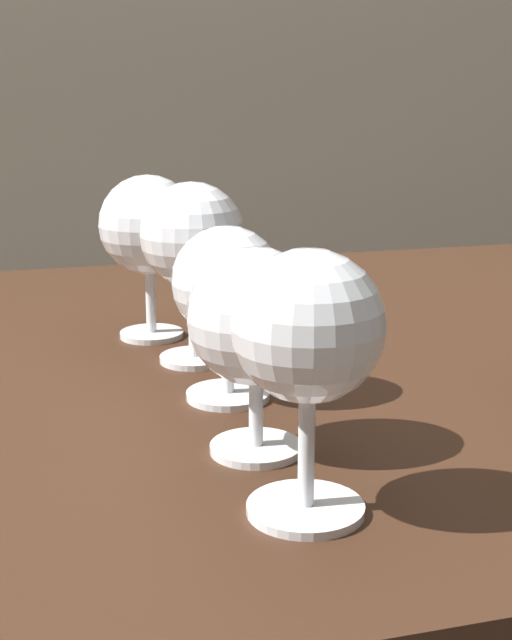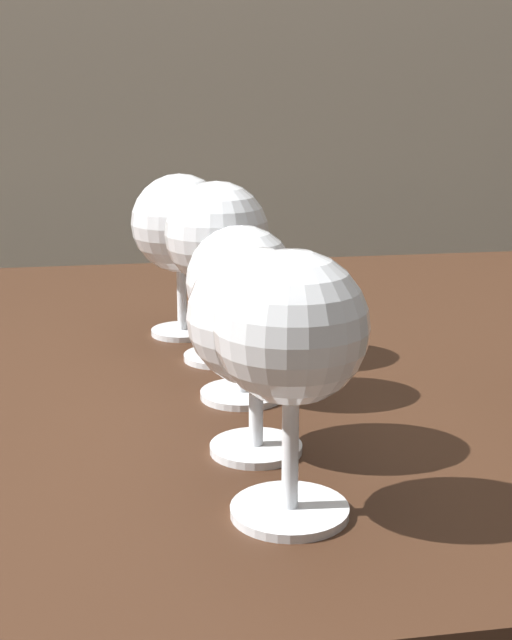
# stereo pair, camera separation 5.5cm
# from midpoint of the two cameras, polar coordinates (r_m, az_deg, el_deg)

# --- Properties ---
(dining_table) EXTENTS (1.43, 0.82, 0.74)m
(dining_table) POSITION_cam_midpoint_polar(r_m,az_deg,el_deg) (0.79, -8.93, -8.94)
(dining_table) COLOR #382114
(dining_table) RESTS_ON ground_plane
(wine_glass_white) EXTENTS (0.08, 0.08, 0.14)m
(wine_glass_white) POSITION_cam_midpoint_polar(r_m,az_deg,el_deg) (0.46, -0.06, -0.91)
(wine_glass_white) COLOR white
(wine_glass_white) RESTS_ON dining_table
(wine_glass_rose) EXTENTS (0.08, 0.08, 0.13)m
(wine_glass_rose) POSITION_cam_midpoint_polar(r_m,az_deg,el_deg) (0.55, -2.86, -0.03)
(wine_glass_rose) COLOR white
(wine_glass_rose) RESTS_ON dining_table
(wine_glass_port) EXTENTS (0.08, 0.08, 0.13)m
(wine_glass_port) POSITION_cam_midpoint_polar(r_m,az_deg,el_deg) (0.64, -4.27, 2.12)
(wine_glass_port) COLOR white
(wine_glass_port) RESTS_ON dining_table
(wine_glass_empty) EXTENTS (0.08, 0.08, 0.15)m
(wine_glass_empty) POSITION_cam_midpoint_polar(r_m,az_deg,el_deg) (0.73, -6.19, 5.10)
(wine_glass_empty) COLOR white
(wine_glass_empty) RESTS_ON dining_table
(wine_glass_cabernet) EXTENTS (0.09, 0.09, 0.15)m
(wine_glass_cabernet) POSITION_cam_midpoint_polar(r_m,az_deg,el_deg) (0.81, -8.74, 5.71)
(wine_glass_cabernet) COLOR white
(wine_glass_cabernet) RESTS_ON dining_table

